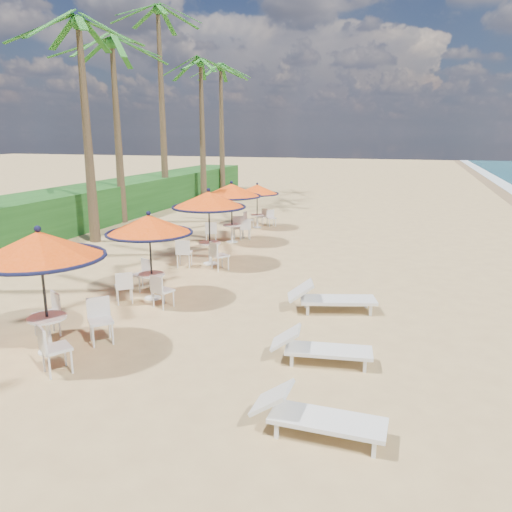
{
  "coord_description": "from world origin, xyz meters",
  "views": [
    {
      "loc": [
        1.81,
        -8.03,
        4.41
      ],
      "look_at": [
        -2.06,
        4.3,
        1.2
      ],
      "focal_mm": 35.0,
      "sensor_mm": 36.0,
      "label": 1
    }
  ],
  "objects_px": {
    "station_0": "(44,261)",
    "lounger_mid": "(318,347)",
    "station_3": "(232,198)",
    "station_4": "(258,195)",
    "lounger_far": "(329,298)",
    "station_1": "(148,235)",
    "lounger_near": "(314,415)",
    "station_2": "(208,207)"
  },
  "relations": [
    {
      "from": "station_3",
      "to": "lounger_mid",
      "type": "relative_size",
      "value": 1.24
    },
    {
      "from": "station_3",
      "to": "lounger_mid",
      "type": "distance_m",
      "value": 11.48
    },
    {
      "from": "station_0",
      "to": "station_1",
      "type": "bearing_deg",
      "value": 85.94
    },
    {
      "from": "station_0",
      "to": "station_2",
      "type": "distance_m",
      "value": 7.48
    },
    {
      "from": "lounger_near",
      "to": "lounger_far",
      "type": "xyz_separation_m",
      "value": [
        -0.66,
        5.36,
        0.03
      ]
    },
    {
      "from": "lounger_near",
      "to": "lounger_far",
      "type": "height_order",
      "value": "lounger_far"
    },
    {
      "from": "lounger_far",
      "to": "station_0",
      "type": "bearing_deg",
      "value": -157.2
    },
    {
      "from": "station_2",
      "to": "lounger_near",
      "type": "xyz_separation_m",
      "value": [
        5.33,
        -8.76,
        -1.66
      ]
    },
    {
      "from": "station_3",
      "to": "station_4",
      "type": "distance_m",
      "value": 3.43
    },
    {
      "from": "station_2",
      "to": "lounger_near",
      "type": "relative_size",
      "value": 1.3
    },
    {
      "from": "station_3",
      "to": "station_4",
      "type": "bearing_deg",
      "value": 89.1
    },
    {
      "from": "lounger_near",
      "to": "station_1",
      "type": "bearing_deg",
      "value": 139.21
    },
    {
      "from": "station_0",
      "to": "station_4",
      "type": "xyz_separation_m",
      "value": [
        -0.08,
        14.53,
        -0.38
      ]
    },
    {
      "from": "station_4",
      "to": "lounger_mid",
      "type": "bearing_deg",
      "value": -68.08
    },
    {
      "from": "station_1",
      "to": "lounger_far",
      "type": "bearing_deg",
      "value": 5.39
    },
    {
      "from": "station_2",
      "to": "station_3",
      "type": "xyz_separation_m",
      "value": [
        -0.5,
        3.64,
        -0.15
      ]
    },
    {
      "from": "lounger_mid",
      "to": "lounger_far",
      "type": "bearing_deg",
      "value": 87.69
    },
    {
      "from": "station_0",
      "to": "station_1",
      "type": "distance_m",
      "value": 3.64
    },
    {
      "from": "station_4",
      "to": "lounger_far",
      "type": "bearing_deg",
      "value": -63.9
    },
    {
      "from": "station_3",
      "to": "lounger_near",
      "type": "bearing_deg",
      "value": -64.8
    },
    {
      "from": "station_2",
      "to": "station_1",
      "type": "bearing_deg",
      "value": -91.59
    },
    {
      "from": "station_0",
      "to": "lounger_mid",
      "type": "height_order",
      "value": "station_0"
    },
    {
      "from": "station_0",
      "to": "lounger_near",
      "type": "bearing_deg",
      "value": -12.73
    },
    {
      "from": "station_0",
      "to": "lounger_near",
      "type": "height_order",
      "value": "station_0"
    },
    {
      "from": "station_1",
      "to": "lounger_near",
      "type": "relative_size",
      "value": 1.2
    },
    {
      "from": "station_4",
      "to": "lounger_near",
      "type": "relative_size",
      "value": 1.06
    },
    {
      "from": "station_3",
      "to": "station_1",
      "type": "bearing_deg",
      "value": -87.0
    },
    {
      "from": "lounger_near",
      "to": "lounger_far",
      "type": "relative_size",
      "value": 0.87
    },
    {
      "from": "station_2",
      "to": "station_4",
      "type": "xyz_separation_m",
      "value": [
        -0.45,
        7.06,
        -0.43
      ]
    },
    {
      "from": "station_1",
      "to": "station_3",
      "type": "bearing_deg",
      "value": 93.0
    },
    {
      "from": "station_0",
      "to": "lounger_mid",
      "type": "xyz_separation_m",
      "value": [
        5.32,
        1.12,
        -1.61
      ]
    },
    {
      "from": "station_0",
      "to": "lounger_near",
      "type": "xyz_separation_m",
      "value": [
        5.7,
        -1.29,
        -1.61
      ]
    },
    {
      "from": "station_3",
      "to": "lounger_far",
      "type": "height_order",
      "value": "station_3"
    },
    {
      "from": "station_4",
      "to": "lounger_mid",
      "type": "distance_m",
      "value": 14.51
    },
    {
      "from": "station_3",
      "to": "lounger_mid",
      "type": "xyz_separation_m",
      "value": [
        5.45,
        -9.99,
        -1.51
      ]
    },
    {
      "from": "station_2",
      "to": "station_0",
      "type": "bearing_deg",
      "value": -92.79
    },
    {
      "from": "station_0",
      "to": "lounger_mid",
      "type": "relative_size",
      "value": 1.31
    },
    {
      "from": "station_1",
      "to": "lounger_mid",
      "type": "relative_size",
      "value": 1.19
    },
    {
      "from": "station_0",
      "to": "station_4",
      "type": "bearing_deg",
      "value": 90.32
    },
    {
      "from": "station_4",
      "to": "lounger_far",
      "type": "relative_size",
      "value": 0.93
    },
    {
      "from": "station_0",
      "to": "lounger_far",
      "type": "bearing_deg",
      "value": 38.96
    },
    {
      "from": "lounger_far",
      "to": "station_2",
      "type": "bearing_deg",
      "value": 127.86
    }
  ]
}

